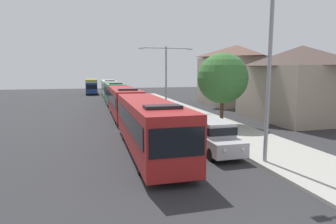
% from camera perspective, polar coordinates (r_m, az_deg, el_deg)
% --- Properties ---
extents(bus_lead, '(2.58, 12.01, 3.21)m').
position_cam_1_polar(bus_lead, '(17.01, -3.94, -2.36)').
color(bus_lead, maroon).
rests_on(bus_lead, ground_plane).
extents(bus_second_in_line, '(2.58, 12.24, 3.21)m').
position_cam_1_polar(bus_second_in_line, '(30.28, -8.83, 2.15)').
color(bus_second_in_line, maroon).
rests_on(bus_second_in_line, ground_plane).
extents(bus_middle, '(2.58, 12.04, 3.21)m').
position_cam_1_polar(bus_middle, '(43.61, -10.72, 3.89)').
color(bus_middle, '#33724C').
rests_on(bus_middle, ground_plane).
extents(bus_fourth_in_line, '(2.58, 11.71, 3.21)m').
position_cam_1_polar(bus_fourth_in_line, '(57.34, -11.75, 4.83)').
color(bus_fourth_in_line, silver).
rests_on(bus_fourth_in_line, ground_plane).
extents(white_suv, '(1.86, 5.09, 1.90)m').
position_cam_1_polar(white_suv, '(17.19, 9.04, -4.56)').
color(white_suv, '#B7B7BC').
rests_on(white_suv, ground_plane).
extents(box_truck_oncoming, '(2.35, 7.66, 3.15)m').
position_cam_1_polar(box_truck_oncoming, '(63.49, -15.05, 5.03)').
color(box_truck_oncoming, navy).
rests_on(box_truck_oncoming, ground_plane).
extents(streetlamp_near, '(5.36, 0.28, 9.00)m').
position_cam_1_polar(streetlamp_near, '(15.22, 19.70, 10.61)').
color(streetlamp_near, gray).
rests_on(streetlamp_near, sidewalk).
extents(streetlamp_mid, '(6.51, 0.28, 7.55)m').
position_cam_1_polar(streetlamp_mid, '(34.17, -0.38, 8.24)').
color(streetlamp_mid, gray).
rests_on(streetlamp_mid, sidewalk).
extents(roadside_tree, '(4.37, 4.37, 6.24)m').
position_cam_1_polar(roadside_tree, '(25.26, 10.85, 6.63)').
color(roadside_tree, '#4C3823').
rests_on(roadside_tree, sidewalk).
extents(house_far_gabled, '(9.11, 10.41, 7.31)m').
position_cam_1_polar(house_far_gabled, '(31.29, 24.94, 5.42)').
color(house_far_gabled, gray).
rests_on(house_far_gabled, ground_plane).
extents(house_distant_gabled, '(8.80, 9.45, 8.51)m').
position_cam_1_polar(house_distant_gabled, '(42.34, 13.39, 7.26)').
color(house_distant_gabled, gray).
rests_on(house_distant_gabled, ground_plane).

